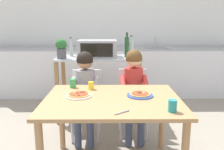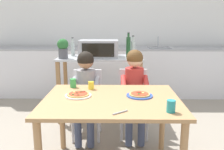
{
  "view_description": "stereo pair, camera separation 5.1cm",
  "coord_description": "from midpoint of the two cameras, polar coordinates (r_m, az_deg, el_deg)",
  "views": [
    {
      "loc": [
        -0.02,
        -2.12,
        1.41
      ],
      "look_at": [
        0.0,
        0.3,
        0.87
      ],
      "focal_mm": 39.43,
      "sensor_mm": 36.0,
      "label": 1
    },
    {
      "loc": [
        0.03,
        -2.12,
        1.41
      ],
      "look_at": [
        0.0,
        0.3,
        0.87
      ],
      "focal_mm": 39.43,
      "sensor_mm": 36.0,
      "label": 2
    }
  ],
  "objects": [
    {
      "name": "dining_chair_left",
      "position": [
        3.03,
        -6.47,
        -5.46
      ],
      "size": [
        0.36,
        0.36,
        0.81
      ],
      "color": "silver",
      "rests_on": "ground"
    },
    {
      "name": "pizza_plate_white",
      "position": [
        2.31,
        -8.37,
        -4.62
      ],
      "size": [
        0.25,
        0.25,
        0.03
      ],
      "color": "white",
      "rests_on": "dining_table"
    },
    {
      "name": "child_in_red_shirt",
      "position": [
        2.89,
        4.59,
        -2.0
      ],
      "size": [
        0.32,
        0.42,
        1.06
      ],
      "color": "#424C6B",
      "rests_on": "ground"
    },
    {
      "name": "toaster_oven",
      "position": [
        3.47,
        -3.84,
        6.11
      ],
      "size": [
        0.54,
        0.36,
        0.24
      ],
      "color": "#999BA0",
      "rests_on": "kitchen_island_cart"
    },
    {
      "name": "pizza_plate_blue_rimmed",
      "position": [
        2.3,
        5.88,
        -4.57
      ],
      "size": [
        0.24,
        0.24,
        0.03
      ],
      "color": "#3356B7",
      "rests_on": "dining_table"
    },
    {
      "name": "child_in_grey_shirt",
      "position": [
        2.86,
        -6.81,
        -2.41
      ],
      "size": [
        0.32,
        0.42,
        1.05
      ],
      "color": "#424C6B",
      "rests_on": "ground"
    },
    {
      "name": "drinking_cup_green",
      "position": [
        2.6,
        -9.62,
        -1.91
      ],
      "size": [
        0.06,
        0.06,
        0.09
      ],
      "primitive_type": "cylinder",
      "color": "green",
      "rests_on": "dining_table"
    },
    {
      "name": "bottle_tall_green_wine",
      "position": [
        3.56,
        4.05,
        6.27
      ],
      "size": [
        0.07,
        0.07,
        0.3
      ],
      "color": "#ADB7B2",
      "rests_on": "kitchen_island_cart"
    },
    {
      "name": "dining_table",
      "position": [
        2.26,
        -0.6,
        -7.76
      ],
      "size": [
        1.23,
        0.96,
        0.72
      ],
      "color": "#AD7F51",
      "rests_on": "ground"
    },
    {
      "name": "back_wall_tiled",
      "position": [
        5.02,
        -0.5,
        11.85
      ],
      "size": [
        5.38,
        0.14,
        2.7
      ],
      "color": "white",
      "rests_on": "ground"
    },
    {
      "name": "kitchen_island_cart",
      "position": [
        3.54,
        -3.5,
        -0.61
      ],
      "size": [
        1.18,
        0.55,
        0.91
      ],
      "color": "#B7BABF",
      "rests_on": "ground"
    },
    {
      "name": "dining_chair_right",
      "position": [
        3.06,
        4.34,
        -5.23
      ],
      "size": [
        0.36,
        0.36,
        0.81
      ],
      "color": "silver",
      "rests_on": "ground"
    },
    {
      "name": "bottle_brown_beer",
      "position": [
        3.62,
        -9.86,
        6.06
      ],
      "size": [
        0.05,
        0.05,
        0.27
      ],
      "color": "#ADB7B2",
      "rests_on": "kitchen_island_cart"
    },
    {
      "name": "ground_plane",
      "position": [
        3.55,
        -0.51,
        -10.92
      ],
      "size": [
        11.36,
        11.36,
        0.0
      ],
      "primitive_type": "plane",
      "color": "gray"
    },
    {
      "name": "drinking_cup_yellow",
      "position": [
        2.52,
        -5.46,
        -2.44
      ],
      "size": [
        0.06,
        0.06,
        0.08
      ],
      "primitive_type": "cylinder",
      "color": "yellow",
      "rests_on": "dining_table"
    },
    {
      "name": "kitchen_counter",
      "position": [
        4.7,
        -0.48,
        0.82
      ],
      "size": [
        4.84,
        0.6,
        1.11
      ],
      "color": "silver",
      "rests_on": "ground"
    },
    {
      "name": "drinking_cup_teal",
      "position": [
        1.95,
        13.11,
        -6.97
      ],
      "size": [
        0.07,
        0.07,
        0.1
      ],
      "primitive_type": "cylinder",
      "color": "teal",
      "rests_on": "dining_table"
    },
    {
      "name": "serving_spoon",
      "position": [
        1.89,
        1.55,
        -8.63
      ],
      "size": [
        0.12,
        0.09,
        0.01
      ],
      "primitive_type": "cylinder",
      "rotation": [
        0.0,
        1.57,
        0.65
      ],
      "color": "#B7BABF",
      "rests_on": "dining_table"
    },
    {
      "name": "bottle_slim_sauce",
      "position": [
        3.47,
        3.02,
        6.62
      ],
      "size": [
        0.06,
        0.06,
        0.34
      ],
      "color": "#1E4723",
      "rests_on": "kitchen_island_cart"
    },
    {
      "name": "potted_herb_plant",
      "position": [
        3.39,
        -12.09,
        6.15
      ],
      "size": [
        0.15,
        0.15,
        0.27
      ],
      "color": "#4C4C51",
      "rests_on": "kitchen_island_cart"
    }
  ]
}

